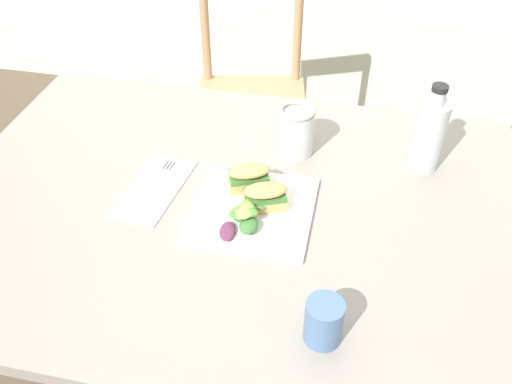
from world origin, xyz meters
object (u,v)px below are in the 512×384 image
dining_table (232,245)px  fork_on_napkin (157,182)px  mason_jar_iced_tea (296,133)px  sandwich_half_front (265,196)px  sandwich_half_back (249,176)px  cup_extra_side (324,321)px  plate_lunch (252,210)px  chair_wooden_far (251,97)px  bottle_cold_brew (428,138)px

dining_table → fork_on_napkin: bearing=170.4°
dining_table → mason_jar_iced_tea: 0.29m
mason_jar_iced_tea → sandwich_half_front: bearing=-97.3°
fork_on_napkin → mason_jar_iced_tea: bearing=33.3°
fork_on_napkin → sandwich_half_back: bearing=5.9°
dining_table → sandwich_half_back: 0.17m
mason_jar_iced_tea → cup_extra_side: 0.51m
plate_lunch → sandwich_half_front: (0.03, 0.01, 0.03)m
dining_table → sandwich_half_front: (0.08, -0.00, 0.16)m
chair_wooden_far → bottle_cold_brew: bottle_cold_brew is taller
plate_lunch → bottle_cold_brew: bearing=34.1°
fork_on_napkin → bottle_cold_brew: bearing=18.4°
dining_table → mason_jar_iced_tea: mason_jar_iced_tea is taller
plate_lunch → cup_extra_side: bearing=-56.9°
plate_lunch → sandwich_half_back: 0.08m
plate_lunch → cup_extra_side: size_ratio=2.99×
dining_table → sandwich_half_back: sandwich_half_back is taller
plate_lunch → fork_on_napkin: size_ratio=1.33×
bottle_cold_brew → mason_jar_iced_tea: bearing=-178.3°
sandwich_half_back → mason_jar_iced_tea: (0.07, 0.16, 0.02)m
dining_table → mason_jar_iced_tea: bearing=63.7°
bottle_cold_brew → mason_jar_iced_tea: size_ratio=1.72×
dining_table → bottle_cold_brew: 0.49m
chair_wooden_far → mason_jar_iced_tea: 0.82m
dining_table → bottle_cold_brew: bearing=28.9°
dining_table → cup_extra_side: cup_extra_side is taller
sandwich_half_front → cup_extra_side: cup_extra_side is taller
sandwich_half_front → fork_on_napkin: size_ratio=0.53×
dining_table → sandwich_half_back: size_ratio=12.38×
dining_table → chair_wooden_far: chair_wooden_far is taller
dining_table → sandwich_half_front: bearing=-3.3°
sandwich_half_front → sandwich_half_back: size_ratio=1.00×
dining_table → plate_lunch: bearing=-17.3°
bottle_cold_brew → mason_jar_iced_tea: (-0.29, -0.01, -0.02)m
bottle_cold_brew → cup_extra_side: size_ratio=2.48×
chair_wooden_far → dining_table: bearing=-80.0°
dining_table → sandwich_half_front: size_ratio=12.38×
cup_extra_side → sandwich_half_front: bearing=118.2°
sandwich_half_back → chair_wooden_far: bearing=102.4°
mason_jar_iced_tea → cup_extra_side: size_ratio=1.44×
chair_wooden_far → fork_on_napkin: bearing=-90.7°
sandwich_half_back → bottle_cold_brew: 0.40m
dining_table → cup_extra_side: (0.23, -0.29, 0.17)m
sandwich_half_back → fork_on_napkin: bearing=-174.1°
fork_on_napkin → cup_extra_side: bearing=-38.4°
plate_lunch → mason_jar_iced_tea: mason_jar_iced_tea is taller
cup_extra_side → dining_table: bearing=128.4°
sandwich_half_front → bottle_cold_brew: 0.39m
chair_wooden_far → cup_extra_side: chair_wooden_far is taller
chair_wooden_far → sandwich_half_back: (0.19, -0.86, 0.33)m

